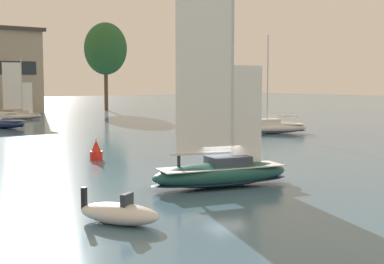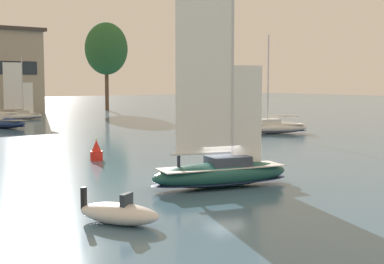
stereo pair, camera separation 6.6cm
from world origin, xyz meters
The scene contains 8 objects.
ground_plane centered at (0.00, 0.00, 0.00)m, with size 400.00×400.00×0.00m, color #42667F.
tree_shore_center centered at (36.59, 83.79, 13.82)m, with size 9.59×9.59×19.74m.
sailboat_main centered at (0.01, 0.00, 1.00)m, with size 9.43×4.62×12.49m.
sailboat_moored_near_marina centered at (26.92, 22.05, 0.82)m, with size 8.91×6.53×12.16m.
sailboat_moored_mid_channel centered at (2.70, 50.51, 0.81)m, with size 5.35×8.95×11.90m.
sailboat_moored_outer_mooring centered at (10.00, 64.91, 0.87)m, with size 7.80×2.54×10.60m.
motor_tender centered at (-9.31, -3.87, 0.50)m, with size 3.35×4.28×1.54m.
channel_buoy centered at (-1.10, 14.58, 0.73)m, with size 1.02×1.02×1.86m.
Camera 2 is at (-20.91, -24.81, 6.42)m, focal length 50.00 mm.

